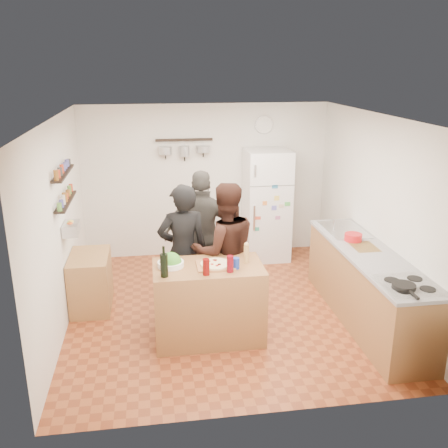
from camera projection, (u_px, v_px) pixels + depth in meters
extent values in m
plane|color=brown|center=(225.00, 309.00, 6.61)|extent=(4.20, 4.20, 0.00)
plane|color=white|center=(225.00, 117.00, 5.83)|extent=(4.20, 4.20, 0.00)
plane|color=silver|center=(206.00, 181.00, 8.20)|extent=(4.00, 0.00, 4.00)
plane|color=silver|center=(59.00, 226.00, 5.94)|extent=(0.00, 4.20, 4.20)
plane|color=silver|center=(377.00, 212.00, 6.50)|extent=(0.00, 4.20, 4.20)
cube|color=brown|center=(209.00, 302.00, 5.80)|extent=(1.25, 0.72, 0.91)
cube|color=#9A6238|center=(215.00, 265.00, 5.64)|extent=(0.42, 0.34, 0.02)
cylinder|color=beige|center=(215.00, 264.00, 5.64)|extent=(0.34, 0.34, 0.02)
cylinder|color=white|center=(171.00, 264.00, 5.63)|extent=(0.30, 0.30, 0.06)
cylinder|color=black|center=(164.00, 265.00, 5.34)|extent=(0.08, 0.08, 0.26)
cylinder|color=#530807|center=(206.00, 267.00, 5.39)|extent=(0.08, 0.08, 0.18)
cylinder|color=#5A0710|center=(230.00, 264.00, 5.47)|extent=(0.08, 0.08, 0.19)
cylinder|color=#AE8649|center=(246.00, 254.00, 5.74)|extent=(0.06, 0.06, 0.19)
cylinder|color=navy|center=(236.00, 263.00, 5.57)|extent=(0.08, 0.08, 0.13)
imported|color=black|center=(183.00, 252.00, 6.21)|extent=(0.67, 0.48, 1.73)
imported|color=black|center=(225.00, 251.00, 6.19)|extent=(0.91, 0.74, 1.75)
imported|color=#2F2D2A|center=(203.00, 236.00, 6.70)|extent=(1.09, 0.57, 1.78)
cube|color=#9E7042|center=(367.00, 287.00, 6.19)|extent=(0.63, 2.63, 0.90)
cube|color=white|center=(409.00, 286.00, 5.15)|extent=(0.60, 0.62, 0.02)
cylinder|color=black|center=(404.00, 286.00, 5.07)|extent=(0.24, 0.24, 0.05)
cube|color=silver|center=(344.00, 230.00, 6.85)|extent=(0.50, 0.80, 0.03)
cube|color=olive|center=(364.00, 247.00, 6.22)|extent=(0.30, 0.40, 0.02)
cylinder|color=red|center=(353.00, 237.00, 6.42)|extent=(0.22, 0.22, 0.09)
cube|color=white|center=(267.00, 205.00, 8.11)|extent=(0.70, 0.68, 1.80)
cylinder|color=silver|center=(264.00, 125.00, 8.03)|extent=(0.30, 0.03, 0.30)
cube|color=black|center=(66.00, 201.00, 6.06)|extent=(0.12, 1.00, 0.02)
cube|color=black|center=(63.00, 173.00, 5.95)|extent=(0.12, 1.00, 0.02)
cube|color=silver|center=(71.00, 229.00, 6.17)|extent=(0.18, 0.35, 0.14)
cube|color=#AC7948|center=(91.00, 281.00, 6.56)|extent=(0.50, 0.80, 0.73)
cube|color=black|center=(184.00, 140.00, 7.84)|extent=(0.90, 0.04, 0.04)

